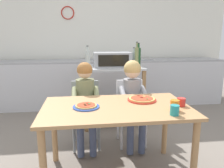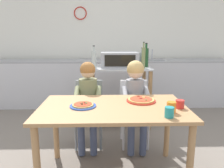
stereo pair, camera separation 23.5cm
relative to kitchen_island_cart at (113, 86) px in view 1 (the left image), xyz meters
The scene contains 19 objects.
ground_plane 0.68m from the kitchen_island_cart, 118.66° to the right, with size 11.13×11.13×0.00m, color slate.
back_wall_tiled 1.61m from the kitchen_island_cart, 95.94° to the left, with size 5.57×0.14×2.70m.
kitchen_counter 1.04m from the kitchen_island_cart, 98.23° to the left, with size 5.01×0.60×1.11m.
kitchen_island_cart is the anchor object (origin of this frame).
toaster_oven 0.42m from the kitchen_island_cart, 109.16° to the left, with size 0.56×0.38×0.22m.
bottle_tall_green_wine 0.60m from the kitchen_island_cart, 27.81° to the right, with size 0.06×0.06×0.38m.
bottle_clear_vinegar 0.56m from the kitchen_island_cart, 17.43° to the left, with size 0.07×0.07×0.28m.
bottle_dark_olive_oil 0.61m from the kitchen_island_cart, ahead, with size 0.07×0.07×0.36m.
bottle_brown_beer 0.61m from the kitchen_island_cart, 152.11° to the right, with size 0.07×0.07×0.33m.
dining_table 1.37m from the kitchen_island_cart, 96.20° to the right, with size 1.39×0.82×0.73m.
dining_chair_left 0.80m from the kitchen_island_cart, 123.03° to the right, with size 0.36×0.36×0.81m.
dining_chair_right 0.70m from the kitchen_island_cart, 77.97° to the right, with size 0.36×0.36×0.81m.
child_in_olive_shirt 0.89m from the kitchen_island_cart, 118.85° to the right, with size 0.32×0.42×1.06m.
child_in_grey_shirt 0.81m from the kitchen_island_cart, 79.67° to the right, with size 0.32×0.42×1.07m.
pizza_plate_blue_rimmed 1.43m from the kitchen_island_cart, 107.52° to the right, with size 0.25×0.25×0.03m.
pizza_plate_red_rimmed 1.22m from the kitchen_island_cart, 83.19° to the right, with size 0.30×0.30×0.03m.
drinking_cup_red 1.51m from the kitchen_island_cart, 71.98° to the right, with size 0.08×0.08×0.08m, color red.
drinking_cup_orange 1.59m from the kitchen_island_cart, 77.13° to the right, with size 0.08×0.08×0.09m, color orange.
drinking_cup_teal 1.69m from the kitchen_island_cart, 79.67° to the right, with size 0.08×0.08×0.09m, color teal.
Camera 1 is at (-0.30, -1.98, 1.38)m, focal length 35.51 mm.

